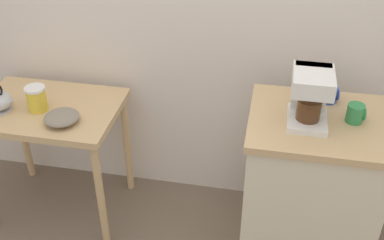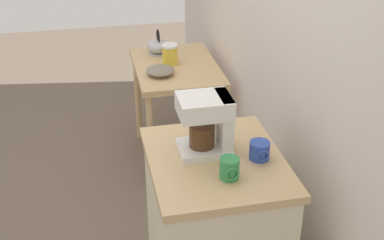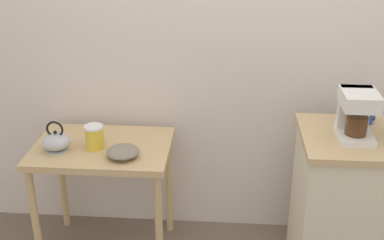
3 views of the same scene
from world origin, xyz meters
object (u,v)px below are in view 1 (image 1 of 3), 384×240
at_px(bowl_stoneware, 62,117).
at_px(canister_enamel, 37,98).
at_px(mug_tall_green, 356,113).
at_px(mug_blue, 329,94).
at_px(coffee_maker, 311,94).

bearing_deg(bowl_stoneware, canister_enamel, 152.01).
xyz_separation_m(bowl_stoneware, mug_tall_green, (1.45, 0.05, 0.17)).
bearing_deg(canister_enamel, bowl_stoneware, -27.99).
height_order(canister_enamel, mug_tall_green, mug_tall_green).
bearing_deg(canister_enamel, mug_blue, 4.48).
xyz_separation_m(canister_enamel, coffee_maker, (1.42, -0.07, 0.23)).
distance_m(bowl_stoneware, coffee_maker, 1.26).
relative_size(canister_enamel, coffee_maker, 0.53).
bearing_deg(mug_blue, bowl_stoneware, -170.88).
relative_size(bowl_stoneware, canister_enamel, 1.33).
relative_size(canister_enamel, mug_blue, 1.48).
bearing_deg(mug_blue, coffee_maker, -118.74).
bearing_deg(mug_tall_green, canister_enamel, 178.48).
distance_m(coffee_maker, mug_blue, 0.24).
bearing_deg(bowl_stoneware, coffee_maker, 1.01).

